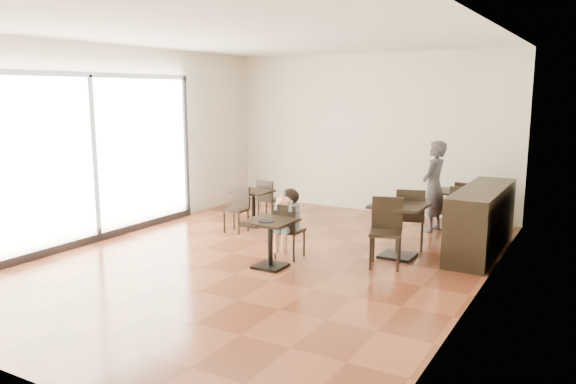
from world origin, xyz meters
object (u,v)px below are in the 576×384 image
Objects in this scene: cafe_table_left at (253,208)px; chair_left_b at (236,210)px; chair_mid_a at (410,218)px; chair_left_a at (269,200)px; cafe_table_back at (455,210)px; child_chair at (290,231)px; child at (290,224)px; child_table at (270,244)px; cafe_table_mid at (399,231)px; chair_back_a at (467,205)px; chair_back_b at (456,213)px; chair_mid_b at (386,233)px; adult_patron at (434,186)px.

cafe_table_left is 0.83× the size of chair_left_b.
chair_left_a is (-2.97, 0.59, -0.09)m from chair_mid_a.
cafe_table_back is 0.72× the size of chair_mid_a.
child is at bearing -0.00° from child_chair.
chair_left_b reaches higher than cafe_table_back.
child_table is 1.05× the size of cafe_table_left.
child_chair is 1.62m from cafe_table_mid.
chair_back_a reaches higher than chair_left_b.
chair_back_b is at bearing 16.25° from cafe_table_left.
chair_left_a is 0.93× the size of chair_back_b.
chair_mid_a is 1.10m from chair_mid_b.
cafe_table_mid is (1.39, 0.83, -0.11)m from child.
adult_patron is at bearing -168.45° from chair_left_a.
chair_back_a reaches higher than cafe_table_mid.
chair_back_b is (1.85, 2.97, 0.08)m from child_table.
cafe_table_back is at bearing 67.36° from chair_mid_b.
adult_patron is (1.39, 3.22, 0.46)m from child_table.
chair_back_a is at bearing 60.25° from child.
adult_patron is at bearing 22.86° from cafe_table_left.
chair_mid_a reaches higher than cafe_table_back.
child is 1.07× the size of chair_mid_a.
child reaches higher than child_table.
child_table is 1.96m from cafe_table_mid.
child_table is 0.55m from child_chair.
child_table is at bearing -165.16° from chair_mid_b.
child_chair is 0.79× the size of child.
cafe_table_back is at bearing 81.49° from cafe_table_mid.
cafe_table_left is (-1.58, 1.97, -0.02)m from child_table.
adult_patron is 1.33m from chair_mid_a.
chair_mid_b is at bearing -168.81° from child_chair.
chair_left_b is (-1.58, 0.87, -0.13)m from child.
cafe_table_left is 0.67× the size of chair_mid_a.
adult_patron reaches higher than chair_mid_a.
child_chair is 2.13m from cafe_table_left.
cafe_table_left is at bearing -154.78° from cafe_table_back.
chair_mid_a is at bearing -135.31° from child_chair.
child is 1.07× the size of chair_mid_b.
child is 3.02m from adult_patron.
adult_patron is 0.63m from cafe_table_back.
cafe_table_mid is 3.18m from chair_left_a.
cafe_table_back is at bearing 30.81° from chair_left_b.
chair_left_a is (-2.97, -0.70, -0.41)m from adult_patron.
chair_left_a is 0.93× the size of chair_back_a.
cafe_table_left is at bearing 88.26° from chair_left_a.
cafe_table_left is at bearing -41.94° from child_chair.
child_table is at bearing 70.08° from chair_back_a.
chair_mid_b is at bearing -96.79° from cafe_table_back.
chair_mid_a is 1.15× the size of chair_back_b.
cafe_table_mid is 3.03m from cafe_table_left.
child_table is 4.22m from chair_back_a.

